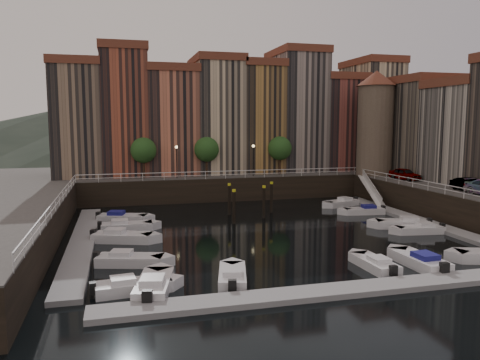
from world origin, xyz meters
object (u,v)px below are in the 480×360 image
object	(u,v)px
corner_tower	(375,121)
boat_left_2	(121,237)
boat_left_0	(131,286)
mooring_pilings	(250,202)
gangway	(371,189)
car_a	(405,175)
boat_left_1	(129,260)
car_b	(469,186)

from	to	relation	value
corner_tower	boat_left_2	world-z (taller)	corner_tower
corner_tower	boat_left_0	distance (m)	44.18
mooring_pilings	corner_tower	bearing A→B (deg)	23.43
gangway	car_a	world-z (taller)	car_a
corner_tower	gangway	world-z (taller)	corner_tower
boat_left_1	boat_left_0	bearing A→B (deg)	-73.47
gangway	boat_left_2	world-z (taller)	gangway
boat_left_0	boat_left_1	world-z (taller)	boat_left_1
gangway	boat_left_1	size ratio (longest dim) A/B	1.65
boat_left_0	boat_left_2	xyz separation A→B (m)	(-0.48, 12.43, 0.04)
gangway	boat_left_1	bearing A→B (deg)	-148.55
boat_left_2	car_b	distance (m)	34.45
boat_left_0	boat_left_2	size ratio (longest dim) A/B	0.90
boat_left_1	boat_left_2	xyz separation A→B (m)	(-0.44, 6.87, 0.03)
boat_left_2	car_b	bearing A→B (deg)	18.82
corner_tower	boat_left_2	size ratio (longest dim) A/B	2.58
car_b	boat_left_1	bearing A→B (deg)	-168.07
gangway	car_b	world-z (taller)	car_b
car_a	car_b	size ratio (longest dim) A/B	1.03
boat_left_0	car_b	size ratio (longest dim) A/B	1.18
corner_tower	mooring_pilings	world-z (taller)	corner_tower
boat_left_0	car_b	distance (m)	36.04
gangway	boat_left_0	size ratio (longest dim) A/B	1.73
mooring_pilings	car_b	world-z (taller)	car_b
boat_left_0	boat_left_1	bearing A→B (deg)	84.24
boat_left_1	mooring_pilings	bearing A→B (deg)	63.63
gangway	boat_left_2	xyz separation A→B (m)	(-30.13, -11.28, -1.51)
mooring_pilings	car_a	world-z (taller)	car_a
car_b	boat_left_0	bearing A→B (deg)	-159.31
boat_left_2	gangway	bearing A→B (deg)	40.01
gangway	boat_left_0	distance (m)	38.00
gangway	mooring_pilings	distance (m)	17.19
boat_left_0	gangway	bearing A→B (deg)	32.48
boat_left_2	car_b	xyz separation A→B (m)	(34.29, -0.40, 3.27)
boat_left_1	car_b	bearing A→B (deg)	26.95
boat_left_1	car_a	distance (m)	37.23
gangway	boat_left_2	size ratio (longest dim) A/B	1.55
gangway	mooring_pilings	bearing A→B (deg)	-166.54
boat_left_2	car_a	bearing A→B (deg)	35.39
gangway	car_a	size ratio (longest dim) A/B	1.97
boat_left_0	boat_left_1	xyz separation A→B (m)	(-0.04, 5.56, 0.02)
mooring_pilings	car_b	xyz separation A→B (m)	(20.88, -7.68, 2.02)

